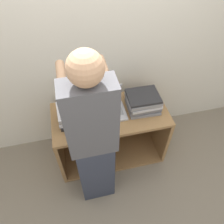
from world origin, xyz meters
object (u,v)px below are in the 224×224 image
object	(u,v)px
laptop_open	(109,106)
laptop_stack_left	(75,114)
laptop_stack_right	(143,102)
person	(93,143)

from	to	relation	value
laptop_open	laptop_stack_left	bearing A→B (deg)	-170.21
laptop_stack_right	person	size ratio (longest dim) A/B	0.19
laptop_stack_left	laptop_stack_right	xyz separation A→B (m)	(0.72, -0.00, 0.01)
person	laptop_stack_left	bearing A→B (deg)	103.61
laptop_stack_left	laptop_stack_right	distance (m)	0.72
laptop_stack_right	person	distance (m)	0.77
laptop_stack_right	person	xyz separation A→B (m)	(-0.61, -0.46, 0.09)
laptop_stack_left	laptop_open	bearing A→B (deg)	9.79
laptop_open	laptop_stack_right	xyz separation A→B (m)	(0.36, -0.07, 0.04)
laptop_stack_left	laptop_stack_right	size ratio (longest dim) A/B	1.03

